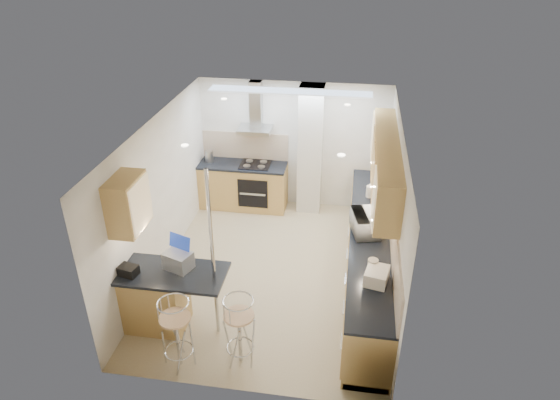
% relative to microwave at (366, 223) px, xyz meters
% --- Properties ---
extents(ground, '(4.80, 4.80, 0.00)m').
position_rel_microwave_xyz_m(ground, '(-1.41, 0.02, -1.08)').
color(ground, tan).
rests_on(ground, ground).
extents(room_shell, '(3.64, 4.84, 2.51)m').
position_rel_microwave_xyz_m(room_shell, '(-1.09, 0.40, 0.46)').
color(room_shell, silver).
rests_on(room_shell, ground).
extents(right_counter, '(0.63, 4.40, 0.92)m').
position_rel_microwave_xyz_m(right_counter, '(0.09, 0.02, -0.62)').
color(right_counter, tan).
rests_on(right_counter, ground).
extents(back_counter, '(1.70, 0.63, 0.92)m').
position_rel_microwave_xyz_m(back_counter, '(-2.36, 2.12, -0.62)').
color(back_counter, tan).
rests_on(back_counter, ground).
extents(peninsula, '(1.47, 0.72, 0.94)m').
position_rel_microwave_xyz_m(peninsula, '(-2.54, -1.43, -0.60)').
color(peninsula, tan).
rests_on(peninsula, ground).
extents(microwave, '(0.51, 0.65, 0.32)m').
position_rel_microwave_xyz_m(microwave, '(0.00, 0.00, 0.00)').
color(microwave, silver).
rests_on(microwave, right_counter).
extents(laptop, '(0.42, 0.37, 0.24)m').
position_rel_microwave_xyz_m(laptop, '(-2.46, -1.32, -0.02)').
color(laptop, '#ADB1B6').
rests_on(laptop, peninsula).
extents(bag, '(0.27, 0.22, 0.13)m').
position_rel_microwave_xyz_m(bag, '(-3.06, -1.56, -0.07)').
color(bag, black).
rests_on(bag, peninsula).
extents(bar_stool_near, '(0.51, 0.51, 1.02)m').
position_rel_microwave_xyz_m(bar_stool_near, '(-2.27, -2.08, -0.57)').
color(bar_stool_near, tan).
rests_on(bar_stool_near, ground).
extents(bar_stool_end, '(0.57, 0.57, 1.00)m').
position_rel_microwave_xyz_m(bar_stool_end, '(-1.51, -1.90, -0.58)').
color(bar_stool_end, tan).
rests_on(bar_stool_end, ground).
extents(jar_a, '(0.14, 0.14, 0.20)m').
position_rel_microwave_xyz_m(jar_a, '(0.06, 1.16, -0.06)').
color(jar_a, white).
rests_on(jar_a, right_counter).
extents(jar_b, '(0.13, 0.13, 0.14)m').
position_rel_microwave_xyz_m(jar_b, '(0.10, 1.31, -0.09)').
color(jar_b, white).
rests_on(jar_b, right_counter).
extents(jar_c, '(0.16, 0.16, 0.20)m').
position_rel_microwave_xyz_m(jar_c, '(0.10, -0.99, -0.06)').
color(jar_c, beige).
rests_on(jar_c, right_counter).
extents(jar_d, '(0.13, 0.13, 0.13)m').
position_rel_microwave_xyz_m(jar_d, '(0.18, -0.19, -0.09)').
color(jar_d, silver).
rests_on(jar_d, right_counter).
extents(bread_bin, '(0.35, 0.40, 0.19)m').
position_rel_microwave_xyz_m(bread_bin, '(0.14, -1.18, -0.07)').
color(bread_bin, white).
rests_on(bread_bin, right_counter).
extents(kettle, '(0.16, 0.16, 0.23)m').
position_rel_microwave_xyz_m(kettle, '(-3.03, 2.14, -0.04)').
color(kettle, '#ACAFB0').
rests_on(kettle, back_counter).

